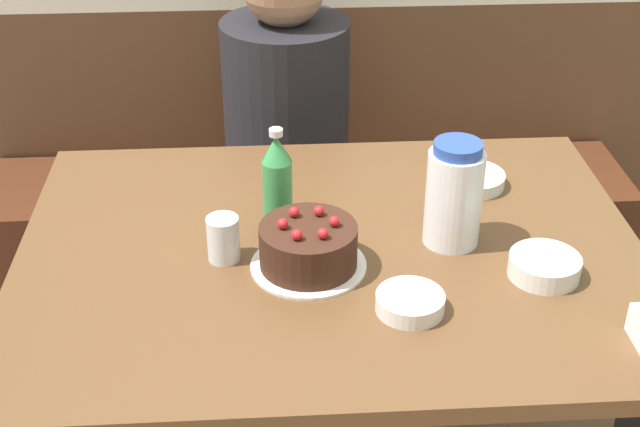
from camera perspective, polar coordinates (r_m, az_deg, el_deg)
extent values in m
cube|color=brown|center=(2.81, -0.92, 4.14)|extent=(4.80, 0.04, 0.92)
cube|color=#472314|center=(2.73, -0.65, -2.12)|extent=(1.87, 0.38, 0.47)
cube|color=brown|center=(1.75, 0.74, -2.71)|extent=(1.23, 0.92, 0.03)
cube|color=brown|center=(2.35, -14.01, -5.43)|extent=(0.06, 0.06, 0.73)
cube|color=brown|center=(2.40, 13.47, -4.42)|extent=(0.06, 0.06, 0.73)
cylinder|color=white|center=(1.69, -0.74, -3.33)|extent=(0.22, 0.22, 0.01)
cylinder|color=#381E14|center=(1.66, -0.75, -2.08)|extent=(0.18, 0.18, 0.08)
sphere|color=red|center=(1.60, -1.48, -1.38)|extent=(0.02, 0.02, 0.02)
sphere|color=red|center=(1.60, 0.18, -1.30)|extent=(0.02, 0.02, 0.02)
sphere|color=red|center=(1.64, 0.87, -0.51)|extent=(0.02, 0.02, 0.02)
sphere|color=red|center=(1.67, -0.07, 0.17)|extent=(0.02, 0.02, 0.02)
sphere|color=red|center=(1.67, -1.67, 0.10)|extent=(0.02, 0.02, 0.02)
sphere|color=red|center=(1.64, -2.40, -0.66)|extent=(0.02, 0.02, 0.02)
cylinder|color=white|center=(1.74, 8.55, 0.97)|extent=(0.11, 0.11, 0.19)
cylinder|color=#28479E|center=(1.69, 8.83, 4.15)|extent=(0.09, 0.09, 0.02)
cylinder|color=#388E4C|center=(1.78, -2.73, 1.27)|extent=(0.06, 0.06, 0.14)
cone|color=#388E4C|center=(1.74, -2.81, 4.17)|extent=(0.06, 0.06, 0.06)
cylinder|color=silver|center=(1.72, -2.84, 5.21)|extent=(0.03, 0.03, 0.01)
cylinder|color=white|center=(1.58, 5.79, -5.69)|extent=(0.12, 0.12, 0.03)
cylinder|color=white|center=(1.98, 9.69, 2.18)|extent=(0.14, 0.14, 0.03)
cylinder|color=white|center=(1.71, 14.16, -3.30)|extent=(0.13, 0.13, 0.04)
cylinder|color=silver|center=(1.70, -6.21, -1.61)|extent=(0.06, 0.06, 0.09)
cube|color=#33333D|center=(2.64, -1.94, -3.69)|extent=(0.30, 0.34, 0.45)
cylinder|color=black|center=(2.40, -2.15, 6.07)|extent=(0.33, 0.33, 0.54)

